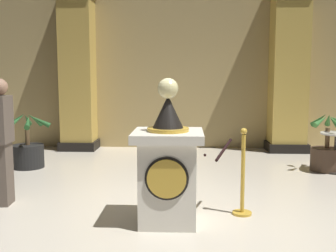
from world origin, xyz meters
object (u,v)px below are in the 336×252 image
potted_palm_left (28,151)px  potted_palm_right (327,155)px  bystander_guest (1,138)px  stanchion_near (243,184)px  stanchion_far (170,175)px  cafe_table (336,147)px  pedestal_clock (168,167)px

potted_palm_left → potted_palm_right: 5.49m
bystander_guest → stanchion_near: bearing=-4.7°
potted_palm_left → potted_palm_right: potted_palm_right is taller
potted_palm_left → stanchion_far: bearing=-36.0°
potted_palm_right → cafe_table: bearing=-56.0°
stanchion_near → potted_palm_left: bearing=146.4°
pedestal_clock → potted_palm_left: (-2.74, 2.73, -0.34)m
pedestal_clock → potted_palm_right: (2.75, 2.73, -0.36)m
potted_palm_left → cafe_table: 5.59m
bystander_guest → potted_palm_left: bearing=103.7°
potted_palm_left → potted_palm_right: size_ratio=0.98×
stanchion_far → pedestal_clock: bearing=-89.6°
stanchion_near → pedestal_clock: bearing=-160.8°
bystander_guest → pedestal_clock: bearing=-14.5°
bystander_guest → cafe_table: size_ratio=2.34×
potted_palm_left → bystander_guest: 2.29m
stanchion_near → potted_palm_right: same height
stanchion_near → stanchion_far: (-0.91, 0.44, -0.00)m
stanchion_far → bystander_guest: bearing=-175.4°
potted_palm_left → cafe_table: bearing=-1.6°
stanchion_near → potted_palm_left: (-3.64, 2.42, -0.06)m
potted_palm_right → cafe_table: size_ratio=1.51×
potted_palm_right → potted_palm_left: bearing=180.0°
pedestal_clock → cafe_table: 3.85m
stanchion_far → potted_palm_right: 3.39m
cafe_table → stanchion_near: bearing=-130.7°
bystander_guest → potted_palm_right: bearing=23.5°
pedestal_clock → bystander_guest: 2.30m
cafe_table → potted_palm_right: bearing=124.0°
pedestal_clock → bystander_guest: size_ratio=1.00×
stanchion_far → cafe_table: stanchion_far is taller
stanchion_near → potted_palm_left: 4.37m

